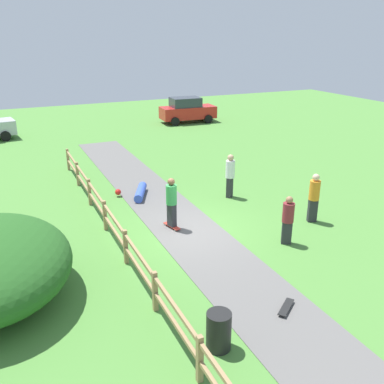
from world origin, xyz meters
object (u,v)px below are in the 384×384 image
skater_fallen (139,192)px  bystander_maroon (288,218)px  skateboard_loose (286,307)px  bystander_white (230,174)px  trash_bin (219,331)px  skater_riding (171,201)px  bystander_orange (314,195)px  parked_car_red (187,110)px

skater_fallen → bystander_maroon: 6.92m
skateboard_loose → bystander_white: size_ratio=0.41×
trash_bin → skater_fallen: size_ratio=0.54×
trash_bin → skater_riding: size_ratio=0.48×
skater_fallen → bystander_white: (3.49, -1.64, 0.84)m
bystander_orange → bystander_white: (-1.55, 3.45, 0.01)m
skater_riding → skater_fallen: size_ratio=1.12×
skater_fallen → bystander_orange: 7.21m
bystander_maroon → skateboard_loose: bearing=-126.2°
trash_bin → skateboard_loose: 2.27m
skater_riding → bystander_white: 3.87m
skateboard_loose → bystander_white: bearing=71.1°
bystander_orange → parked_car_red: parked_car_red is taller
trash_bin → skater_fallen: bearing=82.4°
skateboard_loose → bystander_orange: bystander_orange is taller
skateboard_loose → parked_car_red: bearing=71.9°
skater_fallen → parked_car_red: parked_car_red is taller
bystander_maroon → skater_fallen: bearing=116.9°
skateboard_loose → bystander_orange: (4.12, 4.06, 0.94)m
bystander_maroon → trash_bin: bearing=-141.4°
skater_fallen → parked_car_red: bearing=58.7°
bystander_maroon → skater_riding: bearing=138.8°
skater_riding → parked_car_red: (8.28, 17.26, -0.11)m
skater_riding → bystander_orange: bearing=-17.8°
bystander_white → parked_car_red: size_ratio=0.43×
bystander_orange → bystander_white: size_ratio=0.99×
trash_bin → bystander_maroon: (4.39, 3.50, 0.46)m
bystander_maroon → bystander_white: bearing=85.2°
bystander_orange → trash_bin: bearing=-144.2°
bystander_white → parked_car_red: bearing=72.4°
skateboard_loose → bystander_orange: bearing=44.5°
skater_fallen → trash_bin: bearing=-97.6°
parked_car_red → bystander_white: bearing=-107.6°
skater_riding → bystander_white: skater_riding is taller
trash_bin → bystander_orange: 7.80m
trash_bin → skateboard_loose: trash_bin is taller
bystander_white → parked_car_red: 16.15m
skater_riding → skater_fallen: bearing=91.6°
skater_fallen → bystander_maroon: size_ratio=1.00×
skater_riding → bystander_maroon: bearing=-41.2°
skater_riding → parked_car_red: bearing=64.4°
trash_bin → bystander_maroon: 5.63m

